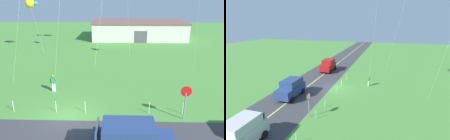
{
  "view_description": "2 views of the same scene",
  "coord_description": "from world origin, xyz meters",
  "views": [
    {
      "loc": [
        3.63,
        -14.37,
        8.48
      ],
      "look_at": [
        3.18,
        0.92,
        3.34
      ],
      "focal_mm": 35.95,
      "sensor_mm": 36.0,
      "label": 1
    },
    {
      "loc": [
        22.95,
        7.17,
        9.25
      ],
      "look_at": [
        0.91,
        0.74,
        2.98
      ],
      "focal_mm": 28.68,
      "sensor_mm": 36.0,
      "label": 2
    }
  ],
  "objects": [
    {
      "name": "car_parked_east_near",
      "position": [
        13.85,
        -3.08,
        1.15
      ],
      "size": [
        4.4,
        2.12,
        2.24
      ],
      "color": "#B7B7BC",
      "rests_on": "ground"
    },
    {
      "name": "car_suv_foreground",
      "position": [
        4.37,
        -4.42,
        1.15
      ],
      "size": [
        4.4,
        2.12,
        2.24
      ],
      "color": "navy",
      "rests_on": "ground"
    },
    {
      "name": "ground_plane",
      "position": [
        0.0,
        0.0,
        -0.05
      ],
      "size": [
        120.0,
        120.0,
        0.1
      ],
      "primitive_type": "cube",
      "color": "#478438"
    },
    {
      "name": "road_centre_stripe",
      "position": [
        0.0,
        -4.0,
        0.01
      ],
      "size": [
        120.0,
        0.16,
        0.0
      ],
      "primitive_type": "cube",
      "color": "#E5E04C",
      "rests_on": "asphalt_road"
    },
    {
      "name": "stop_sign",
      "position": [
        8.33,
        -0.1,
        1.8
      ],
      "size": [
        0.76,
        0.08,
        2.56
      ],
      "color": "gray",
      "rests_on": "ground"
    },
    {
      "name": "fence_post_2",
      "position": [
        1.16,
        0.7,
        0.45
      ],
      "size": [
        0.05,
        0.05,
        0.9
      ],
      "primitive_type": "cylinder",
      "color": "silver",
      "rests_on": "ground"
    },
    {
      "name": "fence_post_5",
      "position": [
        12.38,
        0.7,
        0.45
      ],
      "size": [
        0.05,
        0.05,
        0.9
      ],
      "primitive_type": "cylinder",
      "color": "silver",
      "rests_on": "ground"
    },
    {
      "name": "person_adult_near",
      "position": [
        -2.31,
        4.52,
        0.86
      ],
      "size": [
        0.58,
        0.22,
        1.6
      ],
      "rotation": [
        0.0,
        0.0,
        2.77
      ],
      "color": "silver",
      "rests_on": "ground"
    },
    {
      "name": "car_parked_west_near",
      "position": [
        -8.38,
        -3.92,
        1.15
      ],
      "size": [
        4.4,
        2.12,
        2.24
      ],
      "color": "maroon",
      "rests_on": "ground"
    },
    {
      "name": "fence_post_1",
      "position": [
        -1.07,
        0.7,
        0.45
      ],
      "size": [
        0.05,
        0.05,
        0.9
      ],
      "primitive_type": "cylinder",
      "color": "silver",
      "rests_on": "ground"
    },
    {
      "name": "fence_post_3",
      "position": [
        5.98,
        0.7,
        0.45
      ],
      "size": [
        0.05,
        0.05,
        0.9
      ],
      "primitive_type": "cylinder",
      "color": "silver",
      "rests_on": "ground"
    },
    {
      "name": "fence_post_0",
      "position": [
        -4.35,
        0.7,
        0.45
      ],
      "size": [
        0.05,
        0.05,
        0.9
      ],
      "primitive_type": "cylinder",
      "color": "silver",
      "rests_on": "ground"
    },
    {
      "name": "asphalt_road",
      "position": [
        0.0,
        -4.0,
        0.0
      ],
      "size": [
        120.0,
        7.0,
        0.0
      ],
      "primitive_type": "cube",
      "color": "#38383D",
      "rests_on": "ground"
    },
    {
      "name": "fence_post_4",
      "position": [
        8.48,
        0.7,
        0.45
      ],
      "size": [
        0.05,
        0.05,
        0.9
      ],
      "primitive_type": "cylinder",
      "color": "silver",
      "rests_on": "ground"
    }
  ]
}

